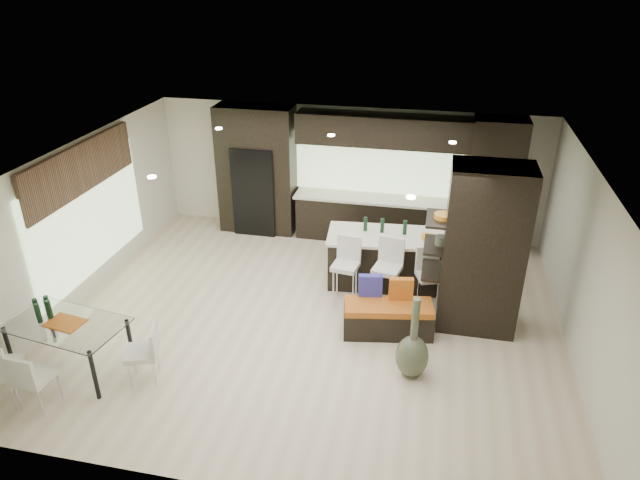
% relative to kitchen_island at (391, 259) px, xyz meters
% --- Properties ---
extents(ground, '(8.00, 8.00, 0.00)m').
position_rel_kitchen_island_xyz_m(ground, '(-1.13, -1.43, -0.48)').
color(ground, beige).
rests_on(ground, ground).
extents(back_wall, '(8.00, 0.02, 2.70)m').
position_rel_kitchen_island_xyz_m(back_wall, '(-1.13, 2.07, 0.87)').
color(back_wall, beige).
rests_on(back_wall, ground).
extents(left_wall, '(0.02, 7.00, 2.70)m').
position_rel_kitchen_island_xyz_m(left_wall, '(-5.13, -1.43, 0.87)').
color(left_wall, beige).
rests_on(left_wall, ground).
extents(right_wall, '(0.02, 7.00, 2.70)m').
position_rel_kitchen_island_xyz_m(right_wall, '(2.87, -1.43, 0.87)').
color(right_wall, beige).
rests_on(right_wall, ground).
extents(ceiling, '(8.00, 7.00, 0.02)m').
position_rel_kitchen_island_xyz_m(ceiling, '(-1.13, -1.43, 2.22)').
color(ceiling, white).
rests_on(ceiling, ground).
extents(window_left, '(0.04, 3.20, 1.90)m').
position_rel_kitchen_island_xyz_m(window_left, '(-5.09, -1.23, 0.87)').
color(window_left, '#B2D199').
rests_on(window_left, left_wall).
extents(window_back, '(3.40, 0.04, 1.20)m').
position_rel_kitchen_island_xyz_m(window_back, '(-0.53, 2.03, 1.07)').
color(window_back, '#B2D199').
rests_on(window_back, back_wall).
extents(stone_accent, '(0.08, 3.00, 0.80)m').
position_rel_kitchen_island_xyz_m(stone_accent, '(-5.06, -1.23, 1.77)').
color(stone_accent, brown).
rests_on(stone_accent, left_wall).
extents(ceiling_spots, '(4.00, 3.00, 0.02)m').
position_rel_kitchen_island_xyz_m(ceiling_spots, '(-1.13, -1.18, 2.20)').
color(ceiling_spots, white).
rests_on(ceiling_spots, ceiling).
extents(back_cabinetry, '(6.80, 0.68, 2.70)m').
position_rel_kitchen_island_xyz_m(back_cabinetry, '(-0.63, 1.74, 0.87)').
color(back_cabinetry, black).
rests_on(back_cabinetry, ground).
extents(refrigerator, '(0.90, 0.68, 1.90)m').
position_rel_kitchen_island_xyz_m(refrigerator, '(-3.03, 1.69, 0.47)').
color(refrigerator, black).
rests_on(refrigerator, ground).
extents(partition_column, '(1.20, 0.80, 2.70)m').
position_rel_kitchen_island_xyz_m(partition_column, '(1.47, -1.03, 0.87)').
color(partition_column, black).
rests_on(partition_column, ground).
extents(kitchen_island, '(2.37, 1.19, 0.95)m').
position_rel_kitchen_island_xyz_m(kitchen_island, '(0.00, 0.00, 0.00)').
color(kitchen_island, black).
rests_on(kitchen_island, ground).
extents(stool_left, '(0.47, 0.47, 0.95)m').
position_rel_kitchen_island_xyz_m(stool_left, '(-0.70, -0.80, -0.00)').
color(stool_left, silver).
rests_on(stool_left, ground).
extents(stool_mid, '(0.52, 0.52, 0.99)m').
position_rel_kitchen_island_xyz_m(stool_mid, '(0.00, -0.81, 0.02)').
color(stool_mid, silver).
rests_on(stool_mid, ground).
extents(stool_right, '(0.51, 0.51, 0.90)m').
position_rel_kitchen_island_xyz_m(stool_right, '(0.70, -0.79, -0.03)').
color(stool_right, silver).
rests_on(stool_right, ground).
extents(bench, '(1.46, 0.77, 0.53)m').
position_rel_kitchen_island_xyz_m(bench, '(0.12, -1.59, -0.21)').
color(bench, black).
rests_on(bench, ground).
extents(floor_vase, '(0.48, 0.48, 1.27)m').
position_rel_kitchen_island_xyz_m(floor_vase, '(0.55, -2.52, 0.16)').
color(floor_vase, '#444D38').
rests_on(floor_vase, ground).
extents(dining_table, '(1.76, 1.16, 0.79)m').
position_rel_kitchen_island_xyz_m(dining_table, '(-4.22, -3.41, -0.08)').
color(dining_table, white).
rests_on(dining_table, ground).
extents(chair_near, '(0.48, 0.48, 0.83)m').
position_rel_kitchen_island_xyz_m(chair_near, '(-4.22, -4.17, -0.06)').
color(chair_near, silver).
rests_on(chair_near, ground).
extents(chair_end, '(0.54, 0.54, 0.79)m').
position_rel_kitchen_island_xyz_m(chair_end, '(-3.10, -3.41, -0.08)').
color(chair_end, silver).
rests_on(chair_end, ground).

